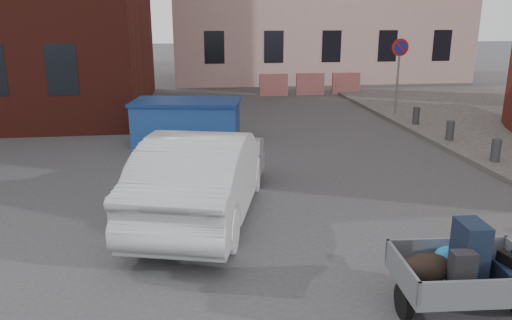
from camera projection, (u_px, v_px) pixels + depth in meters
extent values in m
plane|color=#38383A|center=(276.00, 240.00, 8.18)|extent=(120.00, 120.00, 0.00)
cylinder|color=gray|center=(398.00, 78.00, 17.59)|extent=(0.07, 0.07, 2.60)
cylinder|color=red|center=(400.00, 47.00, 17.28)|extent=(0.60, 0.03, 0.60)
cylinder|color=navy|center=(400.00, 47.00, 17.26)|extent=(0.44, 0.03, 0.44)
cylinder|color=#3A3A3D|center=(496.00, 150.00, 12.07)|extent=(0.22, 0.22, 0.55)
cylinder|color=#3A3A3D|center=(450.00, 130.00, 14.16)|extent=(0.22, 0.22, 0.55)
cylinder|color=#3A3A3D|center=(416.00, 115.00, 16.26)|extent=(0.22, 0.22, 0.55)
cube|color=red|center=(274.00, 85.00, 22.63)|extent=(1.30, 0.18, 1.00)
cube|color=red|center=(310.00, 84.00, 22.85)|extent=(1.30, 0.18, 1.00)
cube|color=red|center=(346.00, 83.00, 23.07)|extent=(1.30, 0.18, 1.00)
cylinder|color=black|center=(404.00, 301.00, 6.03)|extent=(0.13, 0.45, 0.44)
cube|color=slate|center=(464.00, 281.00, 6.01)|extent=(1.67, 1.20, 0.08)
cube|color=slate|center=(402.00, 270.00, 5.91)|extent=(0.11, 1.10, 0.28)
cube|color=slate|center=(446.00, 248.00, 6.47)|extent=(1.60, 0.14, 0.28)
cube|color=slate|center=(489.00, 291.00, 5.45)|extent=(1.60, 0.14, 0.28)
cube|color=slate|center=(433.00, 252.00, 6.89)|extent=(0.13, 0.70, 0.06)
cube|color=#141F31|center=(470.00, 250.00, 5.95)|extent=(0.33, 0.47, 0.70)
cube|color=black|center=(510.00, 272.00, 5.90)|extent=(0.44, 0.62, 0.25)
ellipsoid|color=black|center=(427.00, 268.00, 5.87)|extent=(0.62, 0.40, 0.36)
cube|color=black|center=(462.00, 271.00, 5.68)|extent=(0.29, 0.20, 0.48)
ellipsoid|color=blue|center=(449.00, 256.00, 6.30)|extent=(0.38, 0.32, 0.24)
cube|color=black|center=(509.00, 259.00, 5.79)|extent=(0.16, 0.29, 0.13)
cube|color=#214A9F|center=(187.00, 124.00, 14.14)|extent=(3.10, 1.93, 1.16)
cube|color=navy|center=(186.00, 102.00, 13.97)|extent=(3.21, 2.05, 0.10)
imported|color=#AEB1B5|center=(204.00, 173.00, 9.02)|extent=(2.87, 5.10, 1.59)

